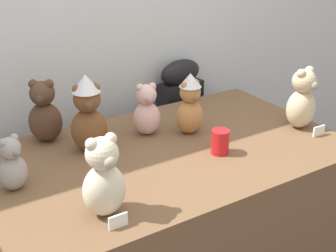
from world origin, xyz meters
name	(u,v)px	position (x,y,z in m)	size (l,w,h in m)	color
wall_back	(94,7)	(0.00, 0.98, 1.30)	(7.00, 0.08, 2.60)	silver
display_table	(168,221)	(0.00, 0.25, 0.39)	(1.62, 0.97, 0.77)	brown
instrument_case	(180,134)	(0.47, 0.86, 0.49)	(0.29, 0.15, 0.97)	black
teddy_bear_cream	(104,179)	(-0.45, -0.05, 0.91)	(0.16, 0.14, 0.30)	beige
teddy_bear_ash	(12,165)	(-0.67, 0.29, 0.87)	(0.14, 0.14, 0.22)	gray
teddy_bear_blush	(147,111)	(0.01, 0.45, 0.89)	(0.16, 0.14, 0.26)	beige
teddy_bear_chestnut	(88,114)	(-0.29, 0.44, 0.94)	(0.19, 0.18, 0.36)	brown
teddy_bear_cocoa	(44,113)	(-0.43, 0.64, 0.91)	(0.20, 0.19, 0.30)	#4C3323
teddy_bear_caramel	(190,104)	(0.19, 0.36, 0.92)	(0.15, 0.13, 0.30)	#B27A42
teddy_bear_sand	(302,100)	(0.70, 0.12, 0.91)	(0.18, 0.16, 0.31)	#CCB78E
party_cup_red	(220,142)	(0.18, 0.11, 0.83)	(0.08, 0.08, 0.11)	red
name_card_front_left	(319,131)	(0.70, -0.01, 0.80)	(0.07, 0.01, 0.05)	white
name_card_front_middle	(118,221)	(-0.45, -0.14, 0.80)	(0.07, 0.01, 0.05)	white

